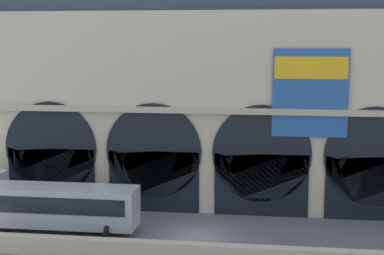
% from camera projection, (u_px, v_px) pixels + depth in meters
% --- Properties ---
extents(ground_plane, '(200.00, 200.00, 0.00)m').
position_uv_depth(ground_plane, '(199.00, 236.00, 36.84)').
color(ground_plane, slate).
extents(quay_parapet_wall, '(90.00, 0.70, 1.10)m').
position_uv_depth(quay_parapet_wall, '(190.00, 252.00, 32.57)').
color(quay_parapet_wall, beige).
rests_on(quay_parapet_wall, ground).
extents(station_building, '(41.21, 6.13, 19.29)m').
position_uv_depth(station_building, '(212.00, 84.00, 43.10)').
color(station_building, beige).
rests_on(station_building, ground).
extents(bus_midwest, '(11.00, 3.25, 3.10)m').
position_uv_depth(bus_midwest, '(56.00, 206.00, 37.49)').
color(bus_midwest, '#ADB2B7').
rests_on(bus_midwest, ground).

